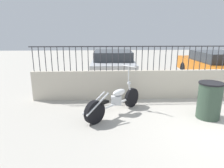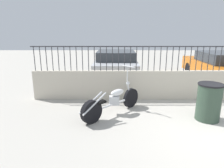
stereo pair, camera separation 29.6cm
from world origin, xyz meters
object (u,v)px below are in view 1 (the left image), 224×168
car_orange (214,66)px  car_silver (113,64)px  trash_bin (209,100)px  motorcycle_white (112,103)px

car_orange → car_silver: bearing=82.7°
car_silver → car_orange: size_ratio=0.93×
trash_bin → car_orange: car_orange is taller
motorcycle_white → car_orange: 6.21m
motorcycle_white → car_silver: (0.24, 4.41, 0.32)m
motorcycle_white → trash_bin: motorcycle_white is taller
motorcycle_white → car_silver: car_silver is taller
motorcycle_white → trash_bin: 2.54m
trash_bin → car_orange: size_ratio=0.23×
car_orange → motorcycle_white: bearing=127.9°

